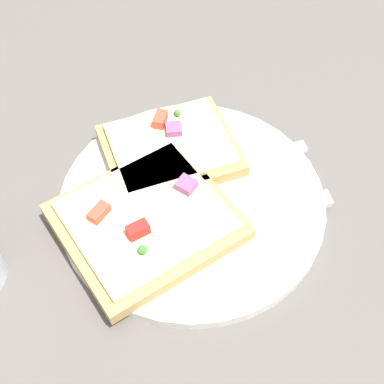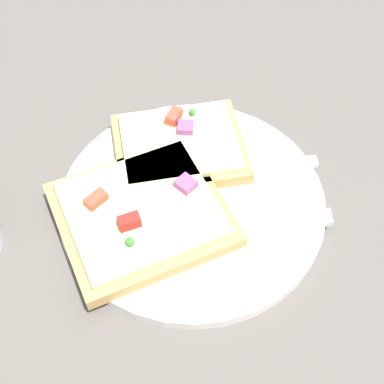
% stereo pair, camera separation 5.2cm
% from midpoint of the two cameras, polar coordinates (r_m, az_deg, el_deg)
% --- Properties ---
extents(ground_plane, '(4.00, 4.00, 0.00)m').
position_cam_midpoint_polar(ground_plane, '(0.53, 2.76, -1.60)').
color(ground_plane, '#56514C').
extents(plate, '(0.26, 0.26, 0.01)m').
position_cam_midpoint_polar(plate, '(0.53, 2.79, -1.22)').
color(plate, silver).
rests_on(plate, ground).
extents(fork, '(0.23, 0.04, 0.01)m').
position_cam_midpoint_polar(fork, '(0.54, 3.06, 1.80)').
color(fork, silver).
rests_on(fork, plate).
extents(knife, '(0.20, 0.05, 0.01)m').
position_cam_midpoint_polar(knife, '(0.51, 8.40, -3.40)').
color(knife, silver).
rests_on(knife, plate).
extents(pizza_slice_main, '(0.18, 0.17, 0.03)m').
position_cam_midpoint_polar(pizza_slice_main, '(0.50, -2.48, -2.48)').
color(pizza_slice_main, tan).
rests_on(pizza_slice_main, plate).
extents(pizza_slice_corner, '(0.13, 0.11, 0.03)m').
position_cam_midpoint_polar(pizza_slice_corner, '(0.55, 1.37, 4.75)').
color(pizza_slice_corner, tan).
rests_on(pizza_slice_corner, plate).
extents(crumb_scatter, '(0.06, 0.09, 0.01)m').
position_cam_midpoint_polar(crumb_scatter, '(0.51, 2.79, -2.85)').
color(crumb_scatter, '#A4844A').
rests_on(crumb_scatter, plate).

